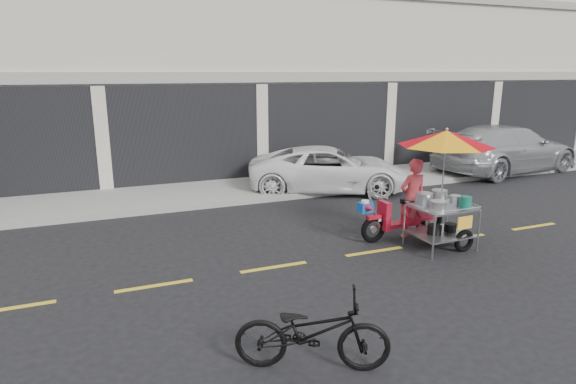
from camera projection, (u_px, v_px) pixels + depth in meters
name	position (u px, v px, depth m)	size (l,w,h in m)	color
ground	(374.00, 252.00, 8.98)	(90.00, 90.00, 0.00)	black
sidewalk	(274.00, 185.00, 13.92)	(45.00, 3.00, 0.15)	gray
shophouse_block	(296.00, 45.00, 18.49)	(36.00, 8.11, 10.40)	beige
centerline	(374.00, 251.00, 8.98)	(42.00, 0.10, 0.01)	gold
white_pickup	(329.00, 169.00, 13.40)	(2.05, 4.44, 1.24)	white
silver_pickup	(506.00, 149.00, 15.85)	(2.20, 5.41, 1.57)	#B3B6BA
near_bicycle	(312.00, 332.00, 5.36)	(0.61, 1.74, 0.92)	black
food_vendor_rig	(432.00, 171.00, 9.10)	(2.30, 1.80, 2.29)	black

